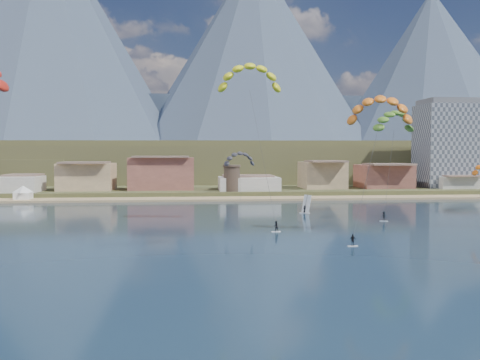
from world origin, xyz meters
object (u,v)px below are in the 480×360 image
Objects in this scene: watchtower at (232,178)px; kitesurfer_yellow at (250,74)px; apartment_tower at (447,144)px; windsurfer at (305,207)px; kitesurfer_orange at (380,106)px; kitesurfer_green at (394,119)px.

watchtower is 0.26× the size of kitesurfer_yellow.
windsurfer is (-65.82, -59.35, -16.42)m from apartment_tower.
kitesurfer_yellow is at bearing 144.80° from kitesurfer_orange.
windsurfer is at bearing -137.96° from apartment_tower.
kitesurfer_orange is at bearing -123.20° from apartment_tower.
apartment_tower is at bearing 43.28° from kitesurfer_yellow.
kitesurfer_green is at bearing -55.28° from watchtower.
kitesurfer_yellow is 1.25× the size of kitesurfer_orange.
kitesurfer_orange is 39.05m from windsurfer.
kitesurfer_green is (34.19, -49.35, 16.05)m from watchtower.
kitesurfer_green is 29.30m from windsurfer.
kitesurfer_orange is at bearing -75.46° from watchtower.
watchtower is at bearing -170.07° from apartment_tower.
kitesurfer_orange is at bearing -35.20° from kitesurfer_yellow.
kitesurfer_green is at bearing 63.44° from kitesurfer_orange.
apartment_tower is 3.72× the size of watchtower.
kitesurfer_green is (14.09, 28.18, -0.28)m from kitesurfer_orange.
watchtower is 0.33× the size of kitesurfer_green.
apartment_tower is at bearing 56.80° from kitesurfer_orange.
watchtower is 1.95× the size of windsurfer.
windsurfer is at bearing 48.06° from kitesurfer_yellow.
watchtower is 47.78m from windsurfer.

